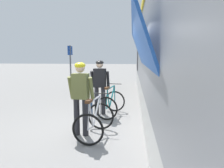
{
  "coord_description": "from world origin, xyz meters",
  "views": [
    {
      "loc": [
        0.96,
        -5.09,
        1.93
      ],
      "look_at": [
        0.36,
        1.17,
        1.05
      ],
      "focal_mm": 33.36,
      "sensor_mm": 36.0,
      "label": 1
    }
  ],
  "objects_px": {
    "bicycle_near_silver": "(95,120)",
    "backpack_on_platform": "(88,108)",
    "cyclist_far_in_dark": "(100,82)",
    "train_car": "(223,53)",
    "bicycle_far_teal": "(111,103)",
    "cyclist_near_in_olive": "(81,92)",
    "platform_sign_post": "(70,61)"
  },
  "relations": [
    {
      "from": "train_car",
      "to": "bicycle_far_teal",
      "type": "relative_size",
      "value": 17.83
    },
    {
      "from": "train_car",
      "to": "platform_sign_post",
      "type": "xyz_separation_m",
      "value": [
        -4.89,
        5.85,
        -0.34
      ]
    },
    {
      "from": "cyclist_near_in_olive",
      "to": "bicycle_far_teal",
      "type": "relative_size",
      "value": 1.5
    },
    {
      "from": "bicycle_near_silver",
      "to": "platform_sign_post",
      "type": "height_order",
      "value": "platform_sign_post"
    },
    {
      "from": "platform_sign_post",
      "to": "bicycle_far_teal",
      "type": "bearing_deg",
      "value": -57.17
    },
    {
      "from": "backpack_on_platform",
      "to": "cyclist_far_in_dark",
      "type": "bearing_deg",
      "value": -18.51
    },
    {
      "from": "bicycle_far_teal",
      "to": "platform_sign_post",
      "type": "height_order",
      "value": "platform_sign_post"
    },
    {
      "from": "train_car",
      "to": "platform_sign_post",
      "type": "height_order",
      "value": "train_car"
    },
    {
      "from": "train_car",
      "to": "backpack_on_platform",
      "type": "relative_size",
      "value": 52.4
    },
    {
      "from": "cyclist_far_in_dark",
      "to": "platform_sign_post",
      "type": "height_order",
      "value": "platform_sign_post"
    },
    {
      "from": "cyclist_near_in_olive",
      "to": "platform_sign_post",
      "type": "height_order",
      "value": "platform_sign_post"
    },
    {
      "from": "bicycle_near_silver",
      "to": "bicycle_far_teal",
      "type": "relative_size",
      "value": 0.97
    },
    {
      "from": "bicycle_near_silver",
      "to": "cyclist_far_in_dark",
      "type": "bearing_deg",
      "value": 95.14
    },
    {
      "from": "train_car",
      "to": "platform_sign_post",
      "type": "relative_size",
      "value": 8.73
    },
    {
      "from": "bicycle_far_teal",
      "to": "cyclist_near_in_olive",
      "type": "bearing_deg",
      "value": -107.62
    },
    {
      "from": "cyclist_far_in_dark",
      "to": "bicycle_near_silver",
      "type": "xyz_separation_m",
      "value": [
        0.17,
        -1.92,
        -0.65
      ]
    },
    {
      "from": "cyclist_far_in_dark",
      "to": "platform_sign_post",
      "type": "xyz_separation_m",
      "value": [
        -2.06,
        3.64,
        0.57
      ]
    },
    {
      "from": "bicycle_far_teal",
      "to": "backpack_on_platform",
      "type": "bearing_deg",
      "value": 172.46
    },
    {
      "from": "cyclist_far_in_dark",
      "to": "backpack_on_platform",
      "type": "bearing_deg",
      "value": -177.92
    },
    {
      "from": "train_car",
      "to": "backpack_on_platform",
      "type": "bearing_deg",
      "value": 145.77
    },
    {
      "from": "cyclist_near_in_olive",
      "to": "backpack_on_platform",
      "type": "xyz_separation_m",
      "value": [
        -0.23,
        1.81,
        -0.85
      ]
    },
    {
      "from": "train_car",
      "to": "bicycle_far_teal",
      "type": "xyz_separation_m",
      "value": [
        -2.46,
        2.1,
        -1.56
      ]
    },
    {
      "from": "cyclist_near_in_olive",
      "to": "bicycle_near_silver",
      "type": "xyz_separation_m",
      "value": [
        0.35,
        -0.09,
        -0.65
      ]
    },
    {
      "from": "train_car",
      "to": "cyclist_near_in_olive",
      "type": "height_order",
      "value": "train_car"
    },
    {
      "from": "backpack_on_platform",
      "to": "train_car",
      "type": "bearing_deg",
      "value": -54.82
    },
    {
      "from": "bicycle_near_silver",
      "to": "bicycle_far_teal",
      "type": "distance_m",
      "value": 1.81
    },
    {
      "from": "bicycle_near_silver",
      "to": "backpack_on_platform",
      "type": "relative_size",
      "value": 2.86
    },
    {
      "from": "bicycle_far_teal",
      "to": "platform_sign_post",
      "type": "bearing_deg",
      "value": 122.83
    },
    {
      "from": "backpack_on_platform",
      "to": "bicycle_near_silver",
      "type": "bearing_deg",
      "value": -93.76
    },
    {
      "from": "backpack_on_platform",
      "to": "platform_sign_post",
      "type": "relative_size",
      "value": 0.17
    },
    {
      "from": "cyclist_far_in_dark",
      "to": "bicycle_far_teal",
      "type": "height_order",
      "value": "cyclist_far_in_dark"
    },
    {
      "from": "cyclist_far_in_dark",
      "to": "bicycle_far_teal",
      "type": "relative_size",
      "value": 1.5
    }
  ]
}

